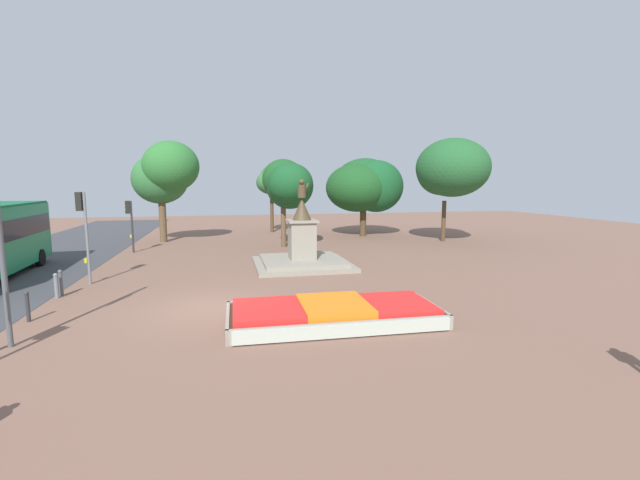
{
  "coord_description": "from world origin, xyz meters",
  "views": [
    {
      "loc": [
        0.58,
        -15.11,
        4.41
      ],
      "look_at": [
        4.38,
        2.08,
        2.05
      ],
      "focal_mm": 24.0,
      "sensor_mm": 36.0,
      "label": 1
    }
  ],
  "objects_px": {
    "statue_monument": "(302,251)",
    "kerb_bollard_north": "(56,285)",
    "kerb_bollard_mid_a": "(28,306)",
    "traffic_light_far_corner": "(130,217)",
    "kerb_bollard_mid_b": "(61,282)",
    "flower_planter": "(333,314)",
    "traffic_light_mid_block": "(83,222)"
  },
  "relations": [
    {
      "from": "kerb_bollard_mid_a",
      "to": "kerb_bollard_mid_b",
      "type": "xyz_separation_m",
      "value": [
        -0.14,
        3.27,
        0.03
      ]
    },
    {
      "from": "statue_monument",
      "to": "kerb_bollard_north",
      "type": "distance_m",
      "value": 11.21
    },
    {
      "from": "flower_planter",
      "to": "kerb_bollard_north",
      "type": "distance_m",
      "value": 10.94
    },
    {
      "from": "statue_monument",
      "to": "traffic_light_far_corner",
      "type": "bearing_deg",
      "value": 145.78
    },
    {
      "from": "kerb_bollard_mid_a",
      "to": "kerb_bollard_mid_b",
      "type": "relative_size",
      "value": 0.95
    },
    {
      "from": "kerb_bollard_mid_b",
      "to": "kerb_bollard_mid_a",
      "type": "bearing_deg",
      "value": -87.54
    },
    {
      "from": "traffic_light_mid_block",
      "to": "kerb_bollard_north",
      "type": "xyz_separation_m",
      "value": [
        -0.44,
        -2.25,
        -2.23
      ]
    },
    {
      "from": "flower_planter",
      "to": "traffic_light_far_corner",
      "type": "relative_size",
      "value": 2.06
    },
    {
      "from": "statue_monument",
      "to": "kerb_bollard_north",
      "type": "bearing_deg",
      "value": -157.43
    },
    {
      "from": "traffic_light_mid_block",
      "to": "kerb_bollard_north",
      "type": "bearing_deg",
      "value": -101.14
    },
    {
      "from": "statue_monument",
      "to": "kerb_bollard_mid_a",
      "type": "xyz_separation_m",
      "value": [
        -10.17,
        -7.23,
        -0.3
      ]
    },
    {
      "from": "flower_planter",
      "to": "kerb_bollard_mid_b",
      "type": "distance_m",
      "value": 11.06
    },
    {
      "from": "traffic_light_far_corner",
      "to": "kerb_bollard_mid_b",
      "type": "xyz_separation_m",
      "value": [
        -0.47,
        -10.64,
        -1.73
      ]
    },
    {
      "from": "traffic_light_mid_block",
      "to": "kerb_bollard_mid_b",
      "type": "relative_size",
      "value": 3.84
    },
    {
      "from": "flower_planter",
      "to": "kerb_bollard_north",
      "type": "relative_size",
      "value": 6.88
    },
    {
      "from": "flower_planter",
      "to": "statue_monument",
      "type": "xyz_separation_m",
      "value": [
        0.69,
        9.41,
        0.53
      ]
    },
    {
      "from": "traffic_light_far_corner",
      "to": "kerb_bollard_north",
      "type": "xyz_separation_m",
      "value": [
        -0.52,
        -10.99,
        -1.76
      ]
    },
    {
      "from": "kerb_bollard_north",
      "to": "flower_planter",
      "type": "bearing_deg",
      "value": -27.87
    },
    {
      "from": "statue_monument",
      "to": "traffic_light_mid_block",
      "type": "relative_size",
      "value": 1.24
    },
    {
      "from": "kerb_bollard_north",
      "to": "traffic_light_mid_block",
      "type": "bearing_deg",
      "value": 78.86
    },
    {
      "from": "statue_monument",
      "to": "kerb_bollard_mid_b",
      "type": "xyz_separation_m",
      "value": [
        -10.31,
        -3.96,
        -0.27
      ]
    },
    {
      "from": "traffic_light_far_corner",
      "to": "kerb_bollard_mid_b",
      "type": "relative_size",
      "value": 3.14
    },
    {
      "from": "statue_monument",
      "to": "kerb_bollard_mid_b",
      "type": "relative_size",
      "value": 4.78
    },
    {
      "from": "traffic_light_far_corner",
      "to": "kerb_bollard_north",
      "type": "relative_size",
      "value": 3.34
    },
    {
      "from": "flower_planter",
      "to": "kerb_bollard_mid_a",
      "type": "relative_size",
      "value": 6.82
    },
    {
      "from": "flower_planter",
      "to": "kerb_bollard_mid_b",
      "type": "relative_size",
      "value": 6.48
    },
    {
      "from": "statue_monument",
      "to": "traffic_light_far_corner",
      "type": "relative_size",
      "value": 1.52
    },
    {
      "from": "statue_monument",
      "to": "kerb_bollard_north",
      "type": "relative_size",
      "value": 5.08
    },
    {
      "from": "flower_planter",
      "to": "kerb_bollard_mid_a",
      "type": "distance_m",
      "value": 9.73
    },
    {
      "from": "kerb_bollard_mid_b",
      "to": "statue_monument",
      "type": "bearing_deg",
      "value": 21.01
    },
    {
      "from": "kerb_bollard_mid_b",
      "to": "kerb_bollard_north",
      "type": "xyz_separation_m",
      "value": [
        -0.05,
        -0.35,
        -0.03
      ]
    },
    {
      "from": "kerb_bollard_north",
      "to": "traffic_light_far_corner",
      "type": "bearing_deg",
      "value": 87.29
    }
  ]
}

